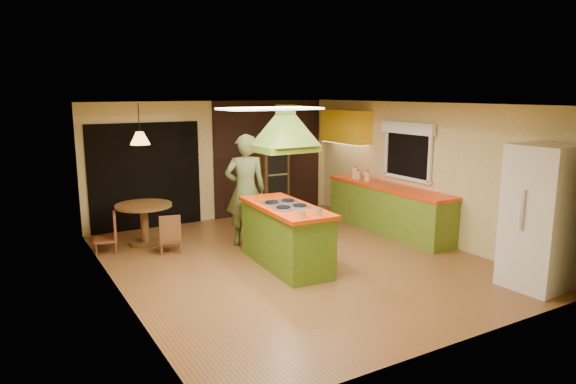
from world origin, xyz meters
TOP-DOWN VIEW (x-y plane):
  - ground at (0.00, 0.00)m, footprint 6.50×6.50m
  - room_walls at (0.00, 0.00)m, footprint 5.50×6.50m
  - ceiling_plane at (0.00, 0.00)m, footprint 6.50×6.50m
  - brick_panel at (1.25, 3.23)m, footprint 2.64×0.03m
  - nook_opening at (-1.50, 3.23)m, footprint 2.20×0.03m
  - right_counter at (2.45, 0.60)m, footprint 0.62×3.05m
  - upper_cabinets at (2.57, 2.20)m, footprint 0.34×1.40m
  - window_right at (2.70, 0.40)m, footprint 0.12×1.35m
  - fluor_panel at (-1.10, -1.20)m, footprint 1.20×0.60m
  - kitchen_island at (-0.25, -0.11)m, footprint 0.89×1.98m
  - range_hood at (-0.25, -0.11)m, footprint 0.90×0.66m
  - man at (-0.30, 1.21)m, footprint 0.83×0.67m
  - refrigerator at (2.34, -2.65)m, footprint 0.86×0.82m
  - wall_oven at (1.16, 2.95)m, footprint 0.61×0.62m
  - dining_table at (-1.85, 2.14)m, footprint 0.98×0.98m
  - chair_left at (-2.55, 2.04)m, footprint 0.44×0.44m
  - chair_near at (-1.60, 1.49)m, footprint 0.44×0.44m
  - pendant_lamp at (-1.85, 2.14)m, footprint 0.34×0.34m
  - canister_large at (2.40, 1.58)m, footprint 0.15×0.15m
  - canister_medium at (2.40, 1.18)m, footprint 0.16×0.16m
  - canister_small at (2.40, 1.49)m, footprint 0.16×0.16m

SIDE VIEW (x-z plane):
  - ground at x=0.00m, z-range 0.00..0.00m
  - chair_near at x=-1.60m, z-range 0.00..0.67m
  - chair_left at x=-2.55m, z-range 0.00..0.68m
  - right_counter at x=2.45m, z-range 0.00..0.92m
  - kitchen_island at x=-0.25m, z-range 0.00..0.98m
  - dining_table at x=-1.85m, z-range 0.15..0.89m
  - wall_oven at x=1.16m, z-range 0.00..1.80m
  - man at x=-0.30m, z-range 0.00..1.97m
  - refrigerator at x=2.34m, z-range 0.00..2.00m
  - canister_small at x=2.40m, z-range 0.92..1.09m
  - canister_medium at x=2.40m, z-range 0.92..1.10m
  - canister_large at x=2.40m, z-range 0.92..1.13m
  - nook_opening at x=-1.50m, z-range 0.00..2.10m
  - room_walls at x=0.00m, z-range -2.00..4.50m
  - brick_panel at x=1.25m, z-range 0.00..2.50m
  - window_right at x=2.70m, z-range 1.24..2.30m
  - pendant_lamp at x=-1.85m, z-range 1.79..2.01m
  - upper_cabinets at x=2.57m, z-range 1.60..2.30m
  - range_hood at x=-0.25m, z-range 1.87..2.64m
  - fluor_panel at x=-1.10m, z-range 2.47..2.50m
  - ceiling_plane at x=0.00m, z-range 2.50..2.50m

